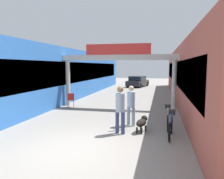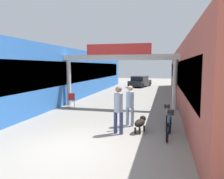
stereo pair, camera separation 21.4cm
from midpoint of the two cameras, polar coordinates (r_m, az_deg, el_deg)
name	(u,v)px [view 2 (the right image)]	position (r m, az deg, el deg)	size (l,w,h in m)	color
ground_plane	(71,149)	(7.12, -9.70, -15.08)	(80.00, 80.00, 0.00)	gray
storefront_left	(69,74)	(18.77, -10.81, 4.02)	(3.00, 26.00, 3.80)	blue
storefront_right	(197,75)	(17.26, 21.75, 3.51)	(3.00, 26.00, 3.80)	#B25142
arcade_sign_gateway	(119,63)	(13.46, 2.23, 6.90)	(7.40, 0.47, 3.90)	beige
pedestrian_with_dog	(118,106)	(8.24, 2.43, -4.44)	(0.41, 0.41, 1.82)	navy
pedestrian_companion	(130,103)	(9.39, 5.39, -3.51)	(0.44, 0.44, 1.73)	#8C9EB2
dog_on_leash	(140,122)	(8.68, 8.15, -8.52)	(0.50, 0.86, 0.60)	black
bicycle_blue_nearest	(169,125)	(8.33, 15.43, -8.90)	(0.46, 1.69, 0.98)	black
bicycle_silver_second	(167,118)	(9.43, 14.74, -7.12)	(0.46, 1.69, 0.98)	black
bollard_post_metal	(121,116)	(8.83, 2.99, -6.99)	(0.10, 0.10, 1.10)	gray
cafe_chair_red_nearer	(71,99)	(13.80, -10.10, -2.38)	(0.53, 0.53, 0.89)	gray
parked_car_black	(140,82)	(27.35, 7.54, 2.07)	(2.59, 4.29, 1.33)	black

